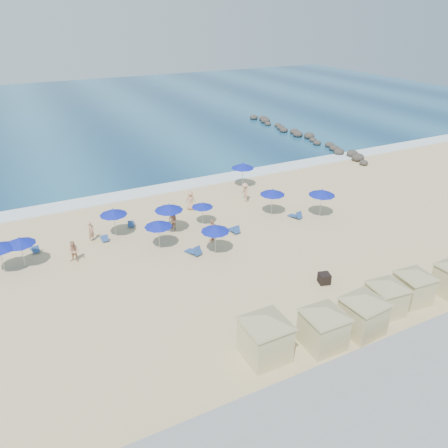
{
  "coord_description": "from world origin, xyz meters",
  "views": [
    {
      "loc": [
        -12.95,
        -23.77,
        16.4
      ],
      "look_at": [
        0.66,
        3.0,
        1.47
      ],
      "focal_mm": 35.0,
      "sensor_mm": 36.0,
      "label": 1
    }
  ],
  "objects_px": {
    "cabana_3": "(387,292)",
    "umbrella_9": "(322,192)",
    "umbrella_8": "(272,192)",
    "beachgoer_4": "(191,200)",
    "cabana_1": "(324,321)",
    "cabana_2": "(364,308)",
    "umbrella_7": "(243,166)",
    "beachgoer_2": "(212,230)",
    "cabana_4": "(415,281)",
    "umbrella_1": "(20,241)",
    "rock_jetty": "(302,135)",
    "umbrella_2": "(113,212)",
    "beachgoer_1": "(173,220)",
    "beachgoer_3": "(245,192)",
    "umbrella_3": "(158,224)",
    "umbrella_5": "(215,228)",
    "cabana_0": "(266,331)",
    "beachgoer_5": "(74,252)",
    "trash_bin": "(324,278)",
    "umbrella_6": "(202,205)",
    "umbrella_4": "(169,207)",
    "beachgoer_0": "(91,231)"
  },
  "relations": [
    {
      "from": "cabana_3",
      "to": "umbrella_9",
      "type": "distance_m",
      "value": 13.51
    },
    {
      "from": "umbrella_8",
      "to": "beachgoer_4",
      "type": "bearing_deg",
      "value": 144.23
    },
    {
      "from": "cabana_1",
      "to": "cabana_2",
      "type": "relative_size",
      "value": 1.0
    },
    {
      "from": "cabana_2",
      "to": "umbrella_7",
      "type": "bearing_deg",
      "value": 77.83
    },
    {
      "from": "cabana_3",
      "to": "beachgoer_2",
      "type": "bearing_deg",
      "value": 112.34
    },
    {
      "from": "cabana_2",
      "to": "umbrella_8",
      "type": "bearing_deg",
      "value": 75.86
    },
    {
      "from": "cabana_4",
      "to": "umbrella_1",
      "type": "bearing_deg",
      "value": 144.19
    },
    {
      "from": "cabana_1",
      "to": "rock_jetty",
      "type": "bearing_deg",
      "value": 55.43
    },
    {
      "from": "umbrella_2",
      "to": "beachgoer_1",
      "type": "relative_size",
      "value": 1.48
    },
    {
      "from": "umbrella_7",
      "to": "umbrella_8",
      "type": "bearing_deg",
      "value": -97.71
    },
    {
      "from": "beachgoer_3",
      "to": "umbrella_7",
      "type": "bearing_deg",
      "value": 162.73
    },
    {
      "from": "umbrella_1",
      "to": "umbrella_7",
      "type": "xyz_separation_m",
      "value": [
        21.08,
        6.41,
        0.23
      ]
    },
    {
      "from": "umbrella_3",
      "to": "umbrella_1",
      "type": "bearing_deg",
      "value": 169.29
    },
    {
      "from": "umbrella_5",
      "to": "umbrella_8",
      "type": "relative_size",
      "value": 0.97
    },
    {
      "from": "cabana_0",
      "to": "umbrella_1",
      "type": "bearing_deg",
      "value": 124.44
    },
    {
      "from": "cabana_4",
      "to": "umbrella_7",
      "type": "distance_m",
      "value": 21.61
    },
    {
      "from": "beachgoer_4",
      "to": "beachgoer_5",
      "type": "height_order",
      "value": "beachgoer_4"
    },
    {
      "from": "umbrella_8",
      "to": "umbrella_5",
      "type": "bearing_deg",
      "value": -152.27
    },
    {
      "from": "umbrella_8",
      "to": "beachgoer_4",
      "type": "xyz_separation_m",
      "value": [
        -5.89,
        4.24,
        -1.27
      ]
    },
    {
      "from": "beachgoer_1",
      "to": "beachgoer_5",
      "type": "bearing_deg",
      "value": -98.89
    },
    {
      "from": "cabana_3",
      "to": "beachgoer_4",
      "type": "height_order",
      "value": "cabana_3"
    },
    {
      "from": "trash_bin",
      "to": "umbrella_6",
      "type": "relative_size",
      "value": 0.35
    },
    {
      "from": "cabana_2",
      "to": "umbrella_4",
      "type": "height_order",
      "value": "cabana_2"
    },
    {
      "from": "cabana_2",
      "to": "beachgoer_3",
      "type": "relative_size",
      "value": 2.42
    },
    {
      "from": "umbrella_6",
      "to": "rock_jetty",
      "type": "bearing_deg",
      "value": 38.04
    },
    {
      "from": "beachgoer_5",
      "to": "cabana_4",
      "type": "bearing_deg",
      "value": -5.62
    },
    {
      "from": "cabana_4",
      "to": "rock_jetty",
      "type": "bearing_deg",
      "value": 64.15
    },
    {
      "from": "umbrella_2",
      "to": "beachgoer_4",
      "type": "bearing_deg",
      "value": 15.57
    },
    {
      "from": "umbrella_3",
      "to": "beachgoer_1",
      "type": "xyz_separation_m",
      "value": [
        2.02,
        2.44,
        -1.23
      ]
    },
    {
      "from": "rock_jetty",
      "to": "umbrella_7",
      "type": "xyz_separation_m",
      "value": [
        -16.49,
        -12.54,
        1.91
      ]
    },
    {
      "from": "cabana_1",
      "to": "beachgoer_0",
      "type": "relative_size",
      "value": 2.64
    },
    {
      "from": "cabana_1",
      "to": "cabana_2",
      "type": "xyz_separation_m",
      "value": [
        2.65,
        -0.1,
        0.01
      ]
    },
    {
      "from": "cabana_1",
      "to": "cabana_0",
      "type": "bearing_deg",
      "value": 168.37
    },
    {
      "from": "umbrella_1",
      "to": "beachgoer_4",
      "type": "bearing_deg",
      "value": 14.61
    },
    {
      "from": "umbrella_6",
      "to": "cabana_3",
      "type": "bearing_deg",
      "value": -73.26
    },
    {
      "from": "umbrella_9",
      "to": "beachgoer_2",
      "type": "bearing_deg",
      "value": 178.62
    },
    {
      "from": "cabana_0",
      "to": "umbrella_5",
      "type": "bearing_deg",
      "value": 77.55
    },
    {
      "from": "umbrella_5",
      "to": "cabana_4",
      "type": "bearing_deg",
      "value": -52.48
    },
    {
      "from": "beachgoer_1",
      "to": "beachgoer_3",
      "type": "bearing_deg",
      "value": 87.19
    },
    {
      "from": "umbrella_1",
      "to": "umbrella_9",
      "type": "bearing_deg",
      "value": -6.6
    },
    {
      "from": "cabana_2",
      "to": "beachgoer_1",
      "type": "bearing_deg",
      "value": 106.42
    },
    {
      "from": "umbrella_2",
      "to": "beachgoer_2",
      "type": "distance_m",
      "value": 7.86
    },
    {
      "from": "cabana_3",
      "to": "umbrella_1",
      "type": "height_order",
      "value": "cabana_3"
    },
    {
      "from": "umbrella_4",
      "to": "beachgoer_3",
      "type": "relative_size",
      "value": 1.42
    },
    {
      "from": "umbrella_4",
      "to": "cabana_2",
      "type": "bearing_deg",
      "value": -71.83
    },
    {
      "from": "beachgoer_1",
      "to": "beachgoer_3",
      "type": "distance_m",
      "value": 8.49
    },
    {
      "from": "umbrella_6",
      "to": "umbrella_8",
      "type": "height_order",
      "value": "umbrella_8"
    },
    {
      "from": "umbrella_9",
      "to": "cabana_2",
      "type": "bearing_deg",
      "value": -119.5
    },
    {
      "from": "beachgoer_0",
      "to": "beachgoer_3",
      "type": "relative_size",
      "value": 0.91
    },
    {
      "from": "cabana_3",
      "to": "beachgoer_1",
      "type": "xyz_separation_m",
      "value": [
        -7.31,
        15.93,
        -0.63
      ]
    }
  ]
}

